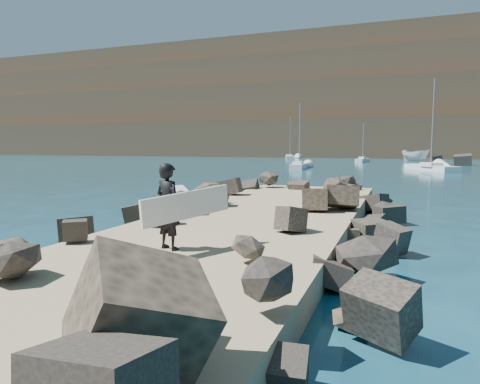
{
  "coord_description": "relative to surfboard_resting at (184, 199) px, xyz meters",
  "views": [
    {
      "loc": [
        4.27,
        -12.48,
        2.82
      ],
      "look_at": [
        0.0,
        -1.0,
        1.5
      ],
      "focal_mm": 32.0,
      "sensor_mm": 36.0,
      "label": 1
    }
  ],
  "objects": [
    {
      "name": "sailboat_b",
      "position": [
        0.81,
        65.15,
        -0.69
      ],
      "size": [
        2.17,
        5.8,
        6.99
      ],
      "color": "silver",
      "rests_on": "ground"
    },
    {
      "name": "riprap_right",
      "position": [
        5.44,
        -1.89,
        -0.54
      ],
      "size": [
        2.6,
        22.0,
        1.0
      ],
      "primitive_type": "cube",
      "color": "black",
      "rests_on": "ground"
    },
    {
      "name": "ground",
      "position": [
        2.54,
        -0.39,
        -1.04
      ],
      "size": [
        800.0,
        800.0,
        0.0
      ],
      "primitive_type": "plane",
      "color": "#0F384C",
      "rests_on": "ground"
    },
    {
      "name": "sailboat_c",
      "position": [
        10.26,
        40.8,
        -0.69
      ],
      "size": [
        5.64,
        8.87,
        10.55
      ],
      "color": "silver",
      "rests_on": "ground"
    },
    {
      "name": "headland",
      "position": [
        12.54,
        159.61,
        14.96
      ],
      "size": [
        360.0,
        140.0,
        32.0
      ],
      "primitive_type": "cube",
      "color": "#2D4919",
      "rests_on": "ground"
    },
    {
      "name": "riprap_left",
      "position": [
        -0.36,
        -1.89,
        -0.54
      ],
      "size": [
        2.6,
        22.0,
        1.0
      ],
      "primitive_type": "cube",
      "color": "black",
      "rests_on": "ground"
    },
    {
      "name": "boat_imported",
      "position": [
        9.68,
        74.45,
        0.07
      ],
      "size": [
        5.86,
        5.12,
        2.2
      ],
      "primitive_type": "imported",
      "rotation": [
        0.0,
        0.0,
        0.93
      ],
      "color": "silver",
      "rests_on": "ground"
    },
    {
      "name": "jetty",
      "position": [
        2.54,
        -2.39,
        -0.74
      ],
      "size": [
        6.0,
        26.0,
        0.6
      ],
      "primitive_type": "cube",
      "color": "#8C7759",
      "rests_on": "ground"
    },
    {
      "name": "sailboat_a",
      "position": [
        -4.85,
        39.7,
        -0.69
      ],
      "size": [
        2.09,
        6.94,
        8.27
      ],
      "color": "silver",
      "rests_on": "ground"
    },
    {
      "name": "surfboard_resting",
      "position": [
        0.0,
        0.0,
        0.0
      ],
      "size": [
        1.87,
        1.89,
        0.07
      ],
      "primitive_type": "cube",
      "rotation": [
        0.0,
        0.0,
        0.78
      ],
      "color": "silver",
      "rests_on": "riprap_left"
    },
    {
      "name": "surfer_with_board",
      "position": [
        2.29,
        -4.92,
        0.5
      ],
      "size": [
        1.35,
        2.14,
        1.86
      ],
      "color": "black",
      "rests_on": "jetty"
    },
    {
      "name": "headland_buildings",
      "position": [
        19.36,
        151.8,
        32.93
      ],
      "size": [
        137.5,
        30.5,
        5.0
      ],
      "color": "white",
      "rests_on": "headland"
    },
    {
      "name": "sailboat_e",
      "position": [
        -16.17,
        81.02,
        -0.69
      ],
      "size": [
        3.87,
        8.23,
        9.6
      ],
      "color": "silver",
      "rests_on": "ground"
    }
  ]
}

